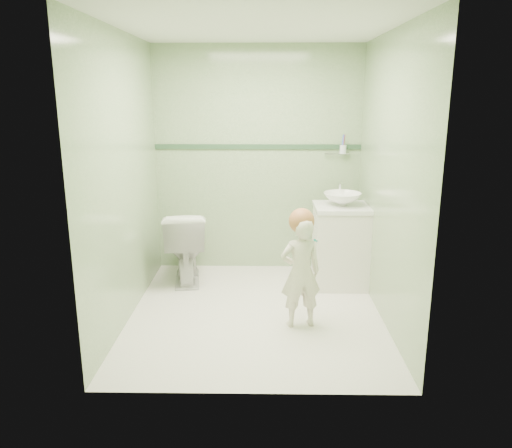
{
  "coord_description": "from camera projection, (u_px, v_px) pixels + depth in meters",
  "views": [
    {
      "loc": [
        0.07,
        -4.12,
        1.89
      ],
      "look_at": [
        0.0,
        0.15,
        0.78
      ],
      "focal_mm": 35.05,
      "sensor_mm": 36.0,
      "label": 1
    }
  ],
  "objects": [
    {
      "name": "ground",
      "position": [
        256.0,
        313.0,
        4.46
      ],
      "size": [
        2.5,
        2.5,
        0.0
      ],
      "primitive_type": "plane",
      "color": "silver",
      "rests_on": "ground"
    },
    {
      "name": "basin",
      "position": [
        342.0,
        199.0,
        4.9
      ],
      "size": [
        0.37,
        0.37,
        0.13
      ],
      "primitive_type": "imported",
      "color": "white",
      "rests_on": "counter"
    },
    {
      "name": "toilet",
      "position": [
        185.0,
        246.0,
        5.16
      ],
      "size": [
        0.51,
        0.79,
        0.75
      ],
      "primitive_type": "imported",
      "rotation": [
        0.0,
        0.0,
        3.27
      ],
      "color": "white",
      "rests_on": "ground"
    },
    {
      "name": "counter",
      "position": [
        342.0,
        207.0,
        4.92
      ],
      "size": [
        0.54,
        0.52,
        0.04
      ],
      "primitive_type": "cube",
      "color": "white",
      "rests_on": "vanity"
    },
    {
      "name": "faucet",
      "position": [
        340.0,
        188.0,
        5.06
      ],
      "size": [
        0.03,
        0.13,
        0.18
      ],
      "color": "silver",
      "rests_on": "counter"
    },
    {
      "name": "teal_toothbrush",
      "position": [
        315.0,
        240.0,
        3.92
      ],
      "size": [
        0.11,
        0.14,
        0.08
      ],
      "color": "#078885",
      "rests_on": "toddler"
    },
    {
      "name": "room_shell",
      "position": [
        256.0,
        180.0,
        4.16
      ],
      "size": [
        2.5,
        2.54,
        2.4
      ],
      "color": "#8AAC7A",
      "rests_on": "ground"
    },
    {
      "name": "toddler",
      "position": [
        301.0,
        273.0,
        4.11
      ],
      "size": [
        0.38,
        0.29,
        0.94
      ],
      "primitive_type": "imported",
      "rotation": [
        0.0,
        0.0,
        3.34
      ],
      "color": "white",
      "rests_on": "ground"
    },
    {
      "name": "trim_stripe",
      "position": [
        258.0,
        147.0,
        5.32
      ],
      "size": [
        2.2,
        0.02,
        0.05
      ],
      "primitive_type": "cube",
      "color": "#2E4F34",
      "rests_on": "room_shell"
    },
    {
      "name": "vanity",
      "position": [
        340.0,
        247.0,
        5.03
      ],
      "size": [
        0.52,
        0.5,
        0.8
      ],
      "primitive_type": "cube",
      "color": "white",
      "rests_on": "ground"
    },
    {
      "name": "cup_holder",
      "position": [
        342.0,
        149.0,
        5.26
      ],
      "size": [
        0.26,
        0.07,
        0.21
      ],
      "color": "silver",
      "rests_on": "room_shell"
    },
    {
      "name": "hair_cap",
      "position": [
        302.0,
        221.0,
        4.02
      ],
      "size": [
        0.21,
        0.21,
        0.21
      ],
      "primitive_type": "sphere",
      "color": "#AA683C",
      "rests_on": "toddler"
    }
  ]
}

